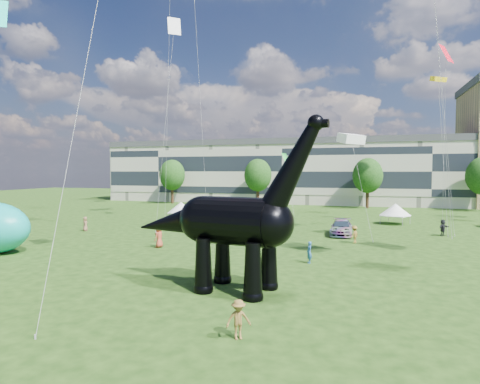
# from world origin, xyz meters

# --- Properties ---
(ground) EXTENTS (220.00, 220.00, 0.00)m
(ground) POSITION_xyz_m (0.00, 0.00, 0.00)
(ground) COLOR #16330C
(ground) RESTS_ON ground
(terrace_row) EXTENTS (78.00, 11.00, 12.00)m
(terrace_row) POSITION_xyz_m (-8.00, 62.00, 6.00)
(terrace_row) COLOR beige
(terrace_row) RESTS_ON ground
(tree_far_left) EXTENTS (5.20, 5.20, 9.44)m
(tree_far_left) POSITION_xyz_m (-30.00, 53.00, 6.29)
(tree_far_left) COLOR #382314
(tree_far_left) RESTS_ON ground
(tree_mid_left) EXTENTS (5.20, 5.20, 9.44)m
(tree_mid_left) POSITION_xyz_m (-12.00, 53.00, 6.29)
(tree_mid_left) COLOR #382314
(tree_mid_left) RESTS_ON ground
(tree_mid_right) EXTENTS (5.20, 5.20, 9.44)m
(tree_mid_right) POSITION_xyz_m (8.00, 53.00, 6.29)
(tree_mid_right) COLOR #382314
(tree_mid_right) RESTS_ON ground
(dinosaur_sculpture) EXTENTS (12.00, 4.07, 9.76)m
(dinosaur_sculpture) POSITION_xyz_m (-0.33, -0.28, 3.69)
(dinosaur_sculpture) COLOR black
(dinosaur_sculpture) RESTS_ON ground
(car_silver) EXTENTS (3.16, 4.17, 1.32)m
(car_silver) POSITION_xyz_m (-9.58, 21.14, 0.66)
(car_silver) COLOR #A5A5AA
(car_silver) RESTS_ON ground
(car_grey) EXTENTS (4.33, 2.34, 1.36)m
(car_grey) POSITION_xyz_m (-9.47, 22.41, 0.68)
(car_grey) COLOR gray
(car_grey) RESTS_ON ground
(car_white) EXTENTS (5.47, 3.18, 1.43)m
(car_white) POSITION_xyz_m (-3.42, 23.95, 0.72)
(car_white) COLOR white
(car_white) RESTS_ON ground
(car_dark) EXTENTS (2.21, 5.32, 1.54)m
(car_dark) POSITION_xyz_m (4.92, 21.00, 0.77)
(car_dark) COLOR #595960
(car_dark) RESTS_ON ground
(gazebo_near) EXTENTS (4.88, 4.88, 2.57)m
(gazebo_near) POSITION_xyz_m (10.95, 31.74, 1.81)
(gazebo_near) COLOR white
(gazebo_near) RESTS_ON ground
(gazebo_left) EXTENTS (3.52, 3.52, 2.45)m
(gazebo_left) POSITION_xyz_m (-16.30, 27.82, 1.72)
(gazebo_left) COLOR white
(gazebo_left) RESTS_ON ground
(visitors) EXTENTS (47.68, 38.84, 1.88)m
(visitors) POSITION_xyz_m (1.66, 15.49, 0.84)
(visitors) COLOR #317B6F
(visitors) RESTS_ON ground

